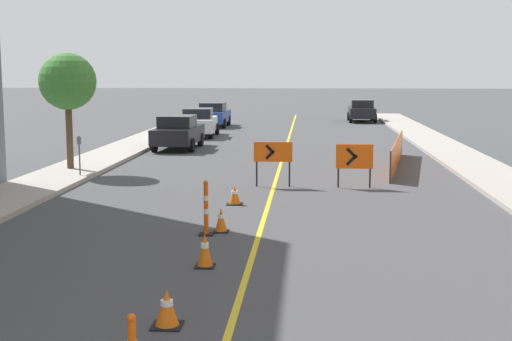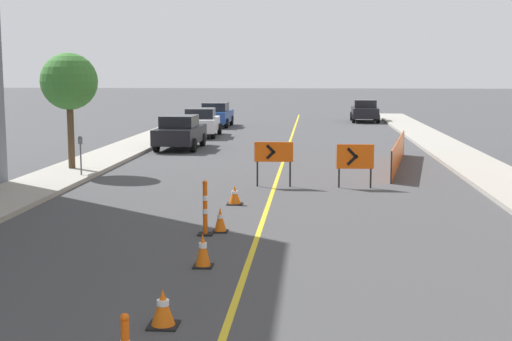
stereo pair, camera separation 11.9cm
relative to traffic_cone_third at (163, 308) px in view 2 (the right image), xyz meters
name	(u,v)px [view 2 (the right image)]	position (x,y,z in m)	size (l,w,h in m)	color
lane_stripe	(284,157)	(0.91, 20.40, -0.27)	(0.12, 59.26, 0.01)	gold
sidewalk_left	(114,154)	(-6.51, 20.40, -0.20)	(2.26, 59.26, 0.14)	#9E998E
sidewalk_right	(462,157)	(8.34, 20.40, -0.20)	(2.26, 59.26, 0.14)	#9E998E
traffic_cone_third	(163,308)	(0.00, 0.00, 0.00)	(0.43, 0.43, 0.56)	black
traffic_cone_fourth	(203,250)	(0.09, 3.17, 0.05)	(0.36, 0.36, 0.66)	black
traffic_cone_fifth	(220,220)	(0.03, 6.11, 0.00)	(0.35, 0.35, 0.56)	black
traffic_cone_farthest	(235,195)	(-0.02, 9.51, -0.01)	(0.42, 0.42, 0.53)	black
delineator_post_rear	(205,211)	(-0.27, 5.79, 0.27)	(0.33, 0.33, 1.24)	black
arrow_barricade_primary	(274,154)	(0.89, 12.64, 0.77)	(1.23, 0.10, 1.43)	#EF560C
arrow_barricade_secondary	(355,158)	(3.45, 12.61, 0.67)	(1.17, 0.10, 1.38)	#EF560C
safety_mesh_fence	(398,153)	(5.37, 17.59, 0.26)	(1.45, 8.27, 1.07)	#EF560C
parked_car_curb_near	(180,132)	(-4.13, 23.27, 0.53)	(1.94, 4.34, 1.59)	black
parked_car_curb_mid	(201,122)	(-4.15, 29.72, 0.53)	(2.05, 4.40, 1.59)	silver
parked_car_curb_far	(216,115)	(-4.28, 36.80, 0.53)	(1.94, 4.33, 1.59)	navy
parked_car_opposite_side	(365,111)	(5.81, 42.21, 0.53)	(1.94, 4.33, 1.59)	black
parking_meter_near_curb	(80,147)	(-5.73, 13.68, 0.81)	(0.12, 0.11, 1.34)	#4C4C51
street_tree_left_near	(69,82)	(-6.62, 15.33, 2.98)	(2.04, 2.04, 4.16)	#4C3823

